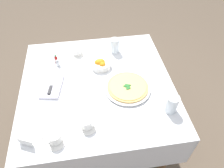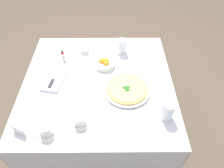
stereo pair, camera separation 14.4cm
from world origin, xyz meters
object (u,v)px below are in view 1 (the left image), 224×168
salt_shaker (55,58)px  hot_sauce_bottle (56,60)px  pizza (128,87)px  menu_card (26,143)px  pepper_shaker (58,63)px  coffee_cup_back_corner (55,138)px  dinner_knife (51,84)px  napkin_folded (52,86)px  citrus_bowl (101,64)px  water_glass_near_left (115,46)px  coffee_cup_far_left (87,123)px  water_glass_far_right (171,105)px  pizza_plate (128,88)px  coffee_cup_center_back (77,51)px

salt_shaker → hot_sauce_bottle: bearing=-160.3°
pizza → menu_card: 0.71m
pizza → pepper_shaker: 0.57m
pizza → coffee_cup_back_corner: bearing=123.8°
coffee_cup_back_corner → pepper_shaker: bearing=-0.2°
dinner_knife → pepper_shaker: pepper_shaker is taller
napkin_folded → dinner_knife: 0.01m
coffee_cup_back_corner → citrus_bowl: bearing=-29.3°
water_glass_near_left → hot_sauce_bottle: (-0.08, 0.46, -0.02)m
pizza → coffee_cup_far_left: (-0.25, 0.29, 0.01)m
pizza → water_glass_near_left: (0.42, 0.02, 0.03)m
water_glass_far_right → napkin_folded: (0.31, 0.74, -0.04)m
citrus_bowl → pizza_plate: bearing=-148.5°
salt_shaker → menu_card: 0.71m
napkin_folded → citrus_bowl: citrus_bowl is taller
coffee_cup_center_back → citrus_bowl: size_ratio=0.87×
dinner_knife → napkin_folded: bearing=-180.0°
coffee_cup_center_back → water_glass_far_right: 0.85m
dinner_knife → coffee_cup_far_left: bearing=-138.5°
napkin_folded → salt_shaker: size_ratio=4.28×
dinner_knife → menu_card: 0.44m
citrus_bowl → hot_sauce_bottle: (0.09, 0.33, 0.01)m
dinner_knife → hot_sauce_bottle: bearing=2.9°
napkin_folded → menu_card: menu_card is taller
pizza → coffee_cup_center_back: coffee_cup_center_back is taller
pizza → water_glass_far_right: bearing=-133.1°
water_glass_near_left → salt_shaker: water_glass_near_left is taller
napkin_folded → citrus_bowl: (0.16, -0.36, 0.02)m
coffee_cup_back_corner → water_glass_near_left: 0.87m
pizza_plate → menu_card: bearing=117.3°
coffee_cup_far_left → hot_sauce_bottle: bearing=17.6°
pizza_plate → coffee_cup_back_corner: 0.57m
water_glass_near_left → napkin_folded: size_ratio=0.49×
coffee_cup_far_left → water_glass_far_right: bearing=-85.9°
pizza_plate → pizza: (-0.00, 0.00, 0.01)m
pizza_plate → pizza: bearing=149.0°
coffee_cup_back_corner → citrus_bowl: (0.57, -0.32, -0.00)m
coffee_cup_center_back → salt_shaker: size_ratio=2.31×
water_glass_near_left → menu_card: water_glass_near_left is taller
pepper_shaker → citrus_bowl: bearing=-101.4°
water_glass_near_left → menu_card: bearing=140.7°
coffee_cup_far_left → salt_shaker: bearing=17.7°
pizza → dinner_knife: pizza is taller
pizza_plate → citrus_bowl: (0.25, 0.16, 0.02)m
pizza → salt_shaker: size_ratio=4.96×
water_glass_near_left → dinner_knife: water_glass_near_left is taller
coffee_cup_back_corner → coffee_cup_far_left: size_ratio=1.01×
pepper_shaker → napkin_folded: bearing=169.9°
pizza_plate → dinner_knife: size_ratio=1.61×
menu_card → water_glass_far_right: bearing=31.5°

